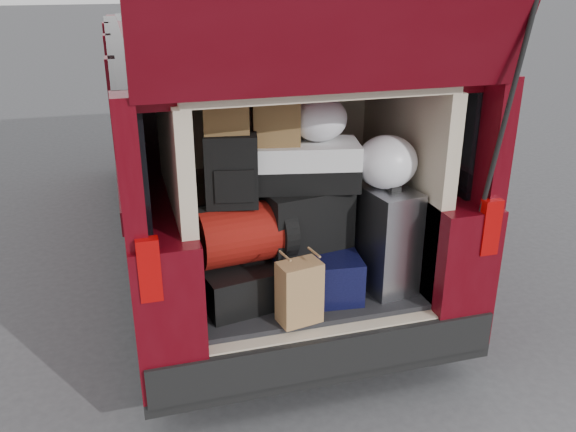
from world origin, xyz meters
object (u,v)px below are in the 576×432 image
object	(u,v)px
navy_hardshell	(312,267)
twotone_duffel	(306,165)
red_duffel	(244,233)
backpack	(231,170)
kraft_bag	(299,292)
black_hardshell	(232,277)
black_soft_case	(306,217)
silver_roller	(384,238)

from	to	relation	value
navy_hardshell	twotone_duffel	distance (m)	0.59
navy_hardshell	red_duffel	bearing A→B (deg)	-173.57
backpack	kraft_bag	bearing A→B (deg)	-40.64
navy_hardshell	red_duffel	distance (m)	0.47
red_duffel	backpack	distance (m)	0.36
navy_hardshell	twotone_duffel	size ratio (longest dim) A/B	1.02
navy_hardshell	black_hardshell	bearing A→B (deg)	-177.60
kraft_bag	twotone_duffel	world-z (taller)	twotone_duffel
kraft_bag	red_duffel	xyz separation A→B (m)	(-0.21, 0.33, 0.22)
black_soft_case	kraft_bag	bearing A→B (deg)	-121.67
twotone_duffel	kraft_bag	bearing A→B (deg)	-100.29
silver_roller	black_soft_case	bearing A→B (deg)	154.63
black_soft_case	navy_hardshell	bearing A→B (deg)	-64.08
silver_roller	red_duffel	size ratio (longest dim) A/B	1.19
navy_hardshell	silver_roller	bearing A→B (deg)	-6.51
black_hardshell	navy_hardshell	distance (m)	0.46
black_hardshell	backpack	world-z (taller)	backpack
black_soft_case	backpack	distance (m)	0.53
twotone_duffel	black_soft_case	bearing A→B (deg)	-92.91
navy_hardshell	black_soft_case	world-z (taller)	black_soft_case
kraft_bag	twotone_duffel	size ratio (longest dim) A/B	0.60
red_duffel	black_soft_case	bearing A→B (deg)	-0.36
backpack	navy_hardshell	bearing A→B (deg)	10.29
twotone_duffel	red_duffel	bearing A→B (deg)	-157.99
kraft_bag	silver_roller	bearing A→B (deg)	12.24
black_soft_case	silver_roller	bearing A→B (deg)	-25.60
red_duffel	black_hardshell	bearing A→B (deg)	148.98
black_hardshell	navy_hardshell	bearing A→B (deg)	-14.03
kraft_bag	navy_hardshell	bearing A→B (deg)	51.32
navy_hardshell	kraft_bag	world-z (taller)	kraft_bag
black_soft_case	twotone_duffel	world-z (taller)	twotone_duffel
silver_roller	red_duffel	bearing A→B (deg)	164.71
twotone_duffel	black_hardshell	bearing A→B (deg)	-163.67
red_duffel	twotone_duffel	xyz separation A→B (m)	(0.37, 0.07, 0.33)
black_soft_case	black_hardshell	bearing A→B (deg)	171.54
kraft_bag	black_soft_case	distance (m)	0.47
black_hardshell	silver_roller	size ratio (longest dim) A/B	0.94
silver_roller	backpack	distance (m)	0.95
silver_roller	kraft_bag	size ratio (longest dim) A/B	1.78
silver_roller	kraft_bag	bearing A→B (deg)	-166.08
black_hardshell	kraft_bag	world-z (taller)	kraft_bag
navy_hardshell	backpack	xyz separation A→B (m)	(-0.44, 0.01, 0.62)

